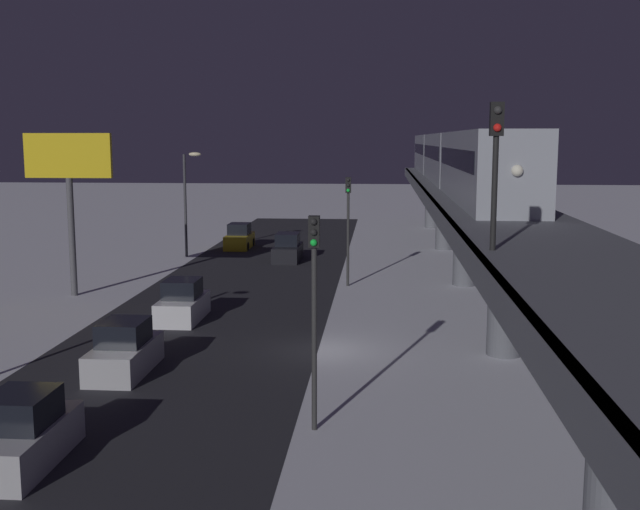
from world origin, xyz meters
TOP-DOWN VIEW (x-y plane):
  - ground_plane at (0.00, 0.00)m, footprint 240.00×240.00m
  - avenue_asphalt at (5.56, 0.00)m, footprint 11.00×105.98m
  - elevated_railway at (-7.35, -0.00)m, footprint 5.00×105.98m
  - subway_train at (-7.44, -26.08)m, footprint 2.94×55.47m
  - rail_signal at (-5.52, 9.39)m, footprint 0.36×0.41m
  - sedan_yellow at (8.76, -29.72)m, footprint 1.91×4.25m
  - sedan_silver at (6.96, 11.82)m, footprint 1.80×4.06m
  - sedan_black at (4.16, -23.63)m, footprint 1.80×4.39m
  - sedan_white at (6.96, -4.92)m, footprint 1.80×4.05m
  - sedan_silver_2 at (6.96, 3.58)m, footprint 1.80×4.18m
  - traffic_light_near at (-0.54, 8.73)m, footprint 0.32×0.44m
  - traffic_light_mid at (-0.54, -14.26)m, footprint 0.32×0.44m
  - commercial_billboard at (14.45, -10.25)m, footprint 4.80×0.36m
  - street_lamp_far at (11.63, -25.00)m, footprint 1.35×0.44m

SIDE VIEW (x-z plane):
  - ground_plane at x=0.00m, z-range 0.00..0.00m
  - avenue_asphalt at x=5.56m, z-range 0.00..0.01m
  - sedan_yellow at x=8.76m, z-range -0.20..1.77m
  - sedan_black at x=4.16m, z-range -0.19..1.78m
  - sedan_white at x=6.96m, z-range -0.19..1.78m
  - sedan_silver at x=6.96m, z-range -0.19..1.78m
  - sedan_silver_2 at x=6.96m, z-range -0.19..1.78m
  - traffic_light_near at x=-0.54m, z-range 1.00..7.40m
  - traffic_light_mid at x=-0.54m, z-range 1.00..7.40m
  - elevated_railway at x=-7.35m, z-range 2.02..7.58m
  - street_lamp_far at x=11.63m, z-range 0.99..8.64m
  - commercial_billboard at x=14.45m, z-range 2.38..11.28m
  - subway_train at x=-7.44m, z-range 5.64..9.04m
  - rail_signal at x=-5.52m, z-range 6.28..10.28m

